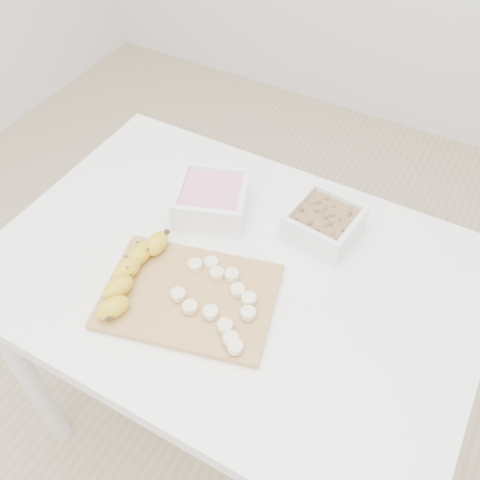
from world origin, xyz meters
The scene contains 7 objects.
ground centered at (0.00, 0.00, 0.00)m, with size 3.50×3.50×0.00m, color #C6AD89.
table centered at (0.00, 0.00, 0.65)m, with size 1.00×0.70×0.75m.
bowl_yogurt centered at (-0.12, 0.13, 0.79)m, with size 0.20×0.20×0.07m.
bowl_granola centered at (0.12, 0.18, 0.78)m, with size 0.15×0.15×0.07m.
cutting_board centered at (-0.04, -0.11, 0.76)m, with size 0.33×0.24×0.01m, color tan.
banana centered at (-0.15, -0.13, 0.78)m, with size 0.06×0.23×0.04m, color gold, non-canonical shape.
banana_slices centered at (0.02, -0.09, 0.77)m, with size 0.19×0.18×0.02m.
Camera 1 is at (0.35, -0.60, 1.61)m, focal length 40.00 mm.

